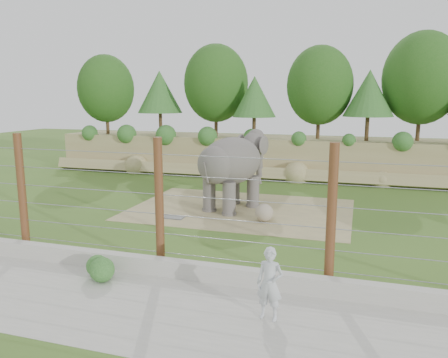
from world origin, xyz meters
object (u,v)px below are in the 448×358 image
(elephant, at_px, (232,172))
(stone_ball, at_px, (264,213))
(zookeeper, at_px, (270,284))
(barrier_fence, at_px, (159,204))

(elephant, height_order, stone_ball, elephant)
(zookeeper, bearing_deg, elephant, 118.12)
(barrier_fence, bearing_deg, elephant, 89.55)
(elephant, bearing_deg, stone_ball, -20.25)
(stone_ball, relative_size, zookeeper, 0.44)
(elephant, xyz_separation_m, barrier_fence, (-0.06, -7.49, 0.24))
(elephant, distance_m, stone_ball, 2.87)
(stone_ball, bearing_deg, elephant, 138.93)
(barrier_fence, bearing_deg, stone_ball, 71.36)
(elephant, relative_size, barrier_fence, 0.21)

